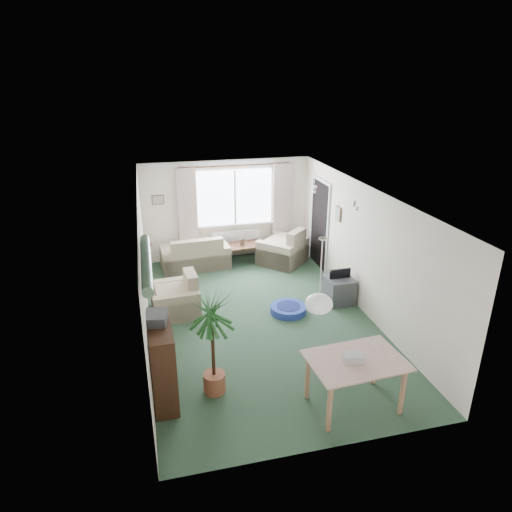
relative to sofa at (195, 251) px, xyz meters
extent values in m
plane|color=#294430|center=(0.86, -2.75, -0.39)|extent=(6.50, 6.50, 0.00)
cube|color=white|center=(1.06, 0.48, 1.11)|extent=(1.80, 0.03, 1.30)
cube|color=black|center=(1.06, 0.40, 1.88)|extent=(2.60, 0.03, 0.03)
cube|color=beige|center=(-0.09, 0.38, 0.88)|extent=(0.45, 0.08, 2.00)
cube|color=beige|center=(2.21, 0.38, 0.88)|extent=(0.45, 0.08, 2.00)
cube|color=white|center=(1.06, 0.44, 0.01)|extent=(1.20, 0.10, 0.55)
cube|color=black|center=(2.85, -0.55, 0.61)|extent=(0.03, 0.95, 2.00)
sphere|color=white|center=(1.06, -5.05, 1.09)|extent=(0.36, 0.36, 0.36)
cylinder|color=#196626|center=(-1.06, -5.05, 1.89)|extent=(1.60, 1.60, 0.12)
sphere|color=silver|center=(2.16, -1.85, 1.83)|extent=(0.20, 0.20, 0.20)
sphere|color=silver|center=(2.46, -3.05, 1.83)|extent=(0.20, 0.20, 0.20)
cube|color=brown|center=(-0.74, 0.48, 1.16)|extent=(0.28, 0.03, 0.22)
cube|color=brown|center=(2.84, -1.55, 1.16)|extent=(0.03, 0.24, 0.30)
cube|color=beige|center=(0.00, 0.00, 0.00)|extent=(1.60, 0.93, 0.77)
cube|color=beige|center=(2.06, -0.25, 0.05)|extent=(1.35, 1.35, 0.88)
cube|color=#C3AD93|center=(-0.64, -2.12, 0.01)|extent=(0.90, 0.94, 0.79)
cube|color=black|center=(1.14, 0.00, -0.16)|extent=(1.06, 0.65, 0.46)
cube|color=#503C29|center=(1.12, -0.05, 0.15)|extent=(0.12, 0.06, 0.16)
cube|color=black|center=(-0.98, -4.56, 0.19)|extent=(0.34, 0.96, 1.16)
cube|color=#38393E|center=(-1.01, -4.47, 0.85)|extent=(0.33, 0.39, 0.14)
cylinder|color=#1A4C26|center=(-0.28, -4.60, 0.41)|extent=(0.77, 0.77, 1.59)
cube|color=tan|center=(1.51, -5.35, -0.02)|extent=(1.22, 0.86, 0.73)
cube|color=silver|center=(1.46, -5.36, 0.40)|extent=(0.27, 0.21, 0.12)
cube|color=#36353A|center=(2.56, -2.44, -0.13)|extent=(0.52, 0.57, 0.51)
cylinder|color=navy|center=(1.46, -2.63, -0.32)|extent=(0.89, 0.89, 0.14)
camera|label=1|loc=(-0.98, -9.95, 3.88)|focal=32.00mm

